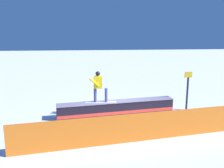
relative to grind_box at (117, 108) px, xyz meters
name	(u,v)px	position (x,y,z in m)	size (l,w,h in m)	color
ground_plane	(117,114)	(0.00, 0.00, -0.31)	(120.00, 120.00, 0.00)	white
grind_box	(117,108)	(0.00, 0.00, 0.00)	(5.84, 1.28, 0.68)	black
snowboarder	(99,85)	(0.90, 0.08, 1.19)	(1.51, 0.45, 1.50)	white
safety_fence	(132,128)	(0.00, 3.16, 0.22)	(8.45, 0.06, 1.06)	orange
trail_marker	(187,90)	(-3.71, -0.14, 0.77)	(0.40, 0.10, 2.03)	#262628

